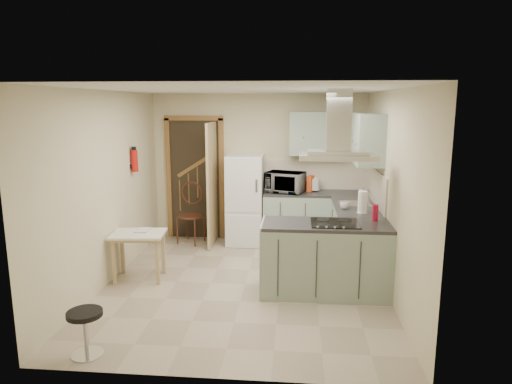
# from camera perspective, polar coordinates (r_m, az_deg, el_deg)

# --- Properties ---
(floor) EXTENTS (4.20, 4.20, 0.00)m
(floor) POSITION_cam_1_polar(r_m,az_deg,el_deg) (6.11, -1.37, -11.45)
(floor) COLOR tan
(floor) RESTS_ON ground
(ceiling) EXTENTS (4.20, 4.20, 0.00)m
(ceiling) POSITION_cam_1_polar(r_m,az_deg,el_deg) (5.65, -1.49, 12.70)
(ceiling) COLOR silver
(ceiling) RESTS_ON back_wall
(back_wall) EXTENTS (3.60, 0.00, 3.60)m
(back_wall) POSITION_cam_1_polar(r_m,az_deg,el_deg) (7.81, 0.31, 3.04)
(back_wall) COLOR beige
(back_wall) RESTS_ON floor
(left_wall) EXTENTS (0.00, 4.20, 4.20)m
(left_wall) POSITION_cam_1_polar(r_m,az_deg,el_deg) (6.21, -18.16, 0.41)
(left_wall) COLOR beige
(left_wall) RESTS_ON floor
(right_wall) EXTENTS (0.00, 4.20, 4.20)m
(right_wall) POSITION_cam_1_polar(r_m,az_deg,el_deg) (5.83, 16.44, -0.16)
(right_wall) COLOR beige
(right_wall) RESTS_ON floor
(doorway) EXTENTS (1.10, 0.12, 2.10)m
(doorway) POSITION_cam_1_polar(r_m,az_deg,el_deg) (7.98, -7.61, 1.66)
(doorway) COLOR brown
(doorway) RESTS_ON floor
(fridge) EXTENTS (0.60, 0.60, 1.50)m
(fridge) POSITION_cam_1_polar(r_m,az_deg,el_deg) (7.62, -1.38, -0.98)
(fridge) COLOR white
(fridge) RESTS_ON floor
(counter_back) EXTENTS (1.08, 0.60, 0.90)m
(counter_back) POSITION_cam_1_polar(r_m,az_deg,el_deg) (7.64, 5.06, -3.30)
(counter_back) COLOR #9EB2A0
(counter_back) RESTS_ON floor
(counter_right) EXTENTS (0.60, 1.95, 0.90)m
(counter_right) POSITION_cam_1_polar(r_m,az_deg,el_deg) (7.04, 11.92, -4.74)
(counter_right) COLOR #9EB2A0
(counter_right) RESTS_ON floor
(splashback) EXTENTS (1.68, 0.02, 0.50)m
(splashback) POSITION_cam_1_polar(r_m,az_deg,el_deg) (7.79, 7.36, 2.19)
(splashback) COLOR beige
(splashback) RESTS_ON counter_back
(wall_cabinet_back) EXTENTS (0.85, 0.35, 0.70)m
(wall_cabinet_back) POSITION_cam_1_polar(r_m,az_deg,el_deg) (7.55, 7.46, 7.25)
(wall_cabinet_back) COLOR #9EB2A0
(wall_cabinet_back) RESTS_ON back_wall
(wall_cabinet_right) EXTENTS (0.35, 0.90, 0.70)m
(wall_cabinet_right) POSITION_cam_1_polar(r_m,az_deg,el_deg) (6.55, 13.78, 6.46)
(wall_cabinet_right) COLOR #9EB2A0
(wall_cabinet_right) RESTS_ON right_wall
(peninsula) EXTENTS (1.55, 0.65, 0.90)m
(peninsula) POSITION_cam_1_polar(r_m,az_deg,el_deg) (5.76, 8.69, -8.21)
(peninsula) COLOR #9EB2A0
(peninsula) RESTS_ON floor
(hob) EXTENTS (0.58, 0.50, 0.01)m
(hob) POSITION_cam_1_polar(r_m,az_deg,el_deg) (5.63, 9.85, -3.83)
(hob) COLOR black
(hob) RESTS_ON peninsula
(extractor_hood) EXTENTS (0.90, 0.55, 0.10)m
(extractor_hood) POSITION_cam_1_polar(r_m,az_deg,el_deg) (5.48, 10.12, 4.42)
(extractor_hood) COLOR silver
(extractor_hood) RESTS_ON ceiling
(sink) EXTENTS (0.45, 0.40, 0.01)m
(sink) POSITION_cam_1_polar(r_m,az_deg,el_deg) (6.77, 12.25, -1.43)
(sink) COLOR silver
(sink) RESTS_ON counter_right
(fire_extinguisher) EXTENTS (0.10, 0.10, 0.32)m
(fire_extinguisher) POSITION_cam_1_polar(r_m,az_deg,el_deg) (6.98, -14.95, 3.78)
(fire_extinguisher) COLOR #B2140F
(fire_extinguisher) RESTS_ON left_wall
(drop_leaf_table) EXTENTS (0.73, 0.58, 0.64)m
(drop_leaf_table) POSITION_cam_1_polar(r_m,az_deg,el_deg) (6.37, -14.38, -7.75)
(drop_leaf_table) COLOR tan
(drop_leaf_table) RESTS_ON floor
(bentwood_chair) EXTENTS (0.51, 0.51, 0.93)m
(bentwood_chair) POSITION_cam_1_polar(r_m,az_deg,el_deg) (7.78, -8.19, -2.98)
(bentwood_chair) COLOR #4F221A
(bentwood_chair) RESTS_ON floor
(stool) EXTENTS (0.36, 0.36, 0.44)m
(stool) POSITION_cam_1_polar(r_m,az_deg,el_deg) (4.74, -20.48, -16.17)
(stool) COLOR black
(stool) RESTS_ON floor
(microwave) EXTENTS (0.70, 0.58, 0.33)m
(microwave) POSITION_cam_1_polar(r_m,az_deg,el_deg) (7.48, 3.66, 1.24)
(microwave) COLOR black
(microwave) RESTS_ON counter_back
(kettle) EXTENTS (0.20, 0.20, 0.23)m
(kettle) POSITION_cam_1_polar(r_m,az_deg,el_deg) (7.63, 7.41, 0.96)
(kettle) COLOR silver
(kettle) RESTS_ON counter_back
(cereal_box) EXTENTS (0.13, 0.19, 0.26)m
(cereal_box) POSITION_cam_1_polar(r_m,az_deg,el_deg) (7.60, 6.85, 1.06)
(cereal_box) COLOR #ED531B
(cereal_box) RESTS_ON counter_back
(soap_bottle) EXTENTS (0.09, 0.09, 0.17)m
(soap_bottle) POSITION_cam_1_polar(r_m,az_deg,el_deg) (7.27, 13.06, 0.03)
(soap_bottle) COLOR #ADAFB9
(soap_bottle) RESTS_ON counter_right
(paper_towel) EXTENTS (0.13, 0.13, 0.31)m
(paper_towel) POSITION_cam_1_polar(r_m,az_deg,el_deg) (6.18, 13.18, -1.21)
(paper_towel) COLOR white
(paper_towel) RESTS_ON counter_right
(cup) EXTENTS (0.14, 0.14, 0.10)m
(cup) POSITION_cam_1_polar(r_m,az_deg,el_deg) (6.41, 11.05, -1.66)
(cup) COLOR silver
(cup) RESTS_ON counter_right
(red_bottle) EXTENTS (0.09, 0.09, 0.21)m
(red_bottle) POSITION_cam_1_polar(r_m,az_deg,el_deg) (5.83, 14.69, -2.53)
(red_bottle) COLOR #BB1030
(red_bottle) RESTS_ON peninsula
(book) EXTENTS (0.19, 0.25, 0.11)m
(book) POSITION_cam_1_polar(r_m,az_deg,el_deg) (6.37, -14.83, -4.26)
(book) COLOR maroon
(book) RESTS_ON drop_leaf_table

